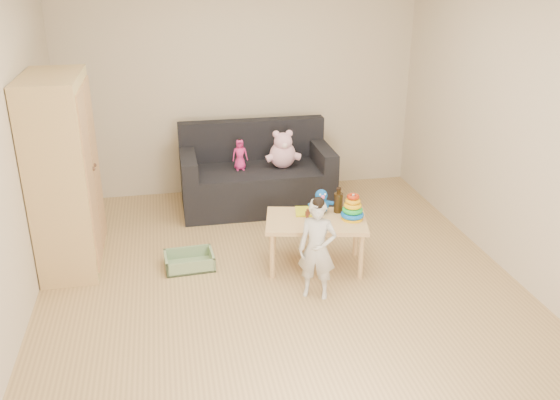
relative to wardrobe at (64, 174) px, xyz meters
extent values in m
plane|color=tan|center=(1.75, -0.71, -0.85)|extent=(4.50, 4.50, 0.00)
plane|color=beige|center=(1.75, 1.54, 0.45)|extent=(4.00, 0.00, 4.00)
plane|color=beige|center=(1.75, -2.96, 0.45)|extent=(4.00, 0.00, 4.00)
plane|color=beige|center=(-0.25, -0.71, 0.45)|extent=(0.00, 4.50, 4.50)
plane|color=beige|center=(3.75, -0.71, 0.45)|extent=(0.00, 4.50, 4.50)
cube|color=tan|center=(0.00, 0.00, 0.00)|extent=(0.47, 0.94, 1.70)
cube|color=black|center=(1.83, 0.95, -0.62)|extent=(1.63, 0.82, 0.46)
cube|color=tan|center=(2.12, -0.50, -0.62)|extent=(0.97, 0.72, 0.46)
imported|color=beige|center=(2.00, -0.99, -0.44)|extent=(0.36, 0.31, 0.82)
imported|color=#ED2C87|center=(1.64, 0.92, -0.23)|extent=(0.17, 0.12, 0.33)
cylinder|color=yellow|center=(2.43, -0.56, -0.38)|extent=(0.19, 0.19, 0.02)
cylinder|color=silver|center=(2.43, -0.56, -0.27)|extent=(0.02, 0.02, 0.22)
torus|color=blue|center=(2.43, -0.56, -0.35)|extent=(0.20, 0.20, 0.04)
torus|color=green|center=(2.43, -0.56, -0.30)|extent=(0.18, 0.18, 0.04)
torus|color=yellow|center=(2.43, -0.56, -0.26)|extent=(0.16, 0.16, 0.04)
torus|color=#FFB10D|center=(2.43, -0.56, -0.22)|extent=(0.13, 0.13, 0.04)
torus|color=#B1280A|center=(2.43, -0.56, -0.18)|extent=(0.11, 0.11, 0.04)
cylinder|color=black|center=(2.35, -0.38, -0.30)|extent=(0.08, 0.08, 0.18)
cylinder|color=black|center=(2.35, -0.38, -0.20)|extent=(0.04, 0.04, 0.05)
cylinder|color=black|center=(2.35, -0.38, -0.17)|extent=(0.04, 0.04, 0.01)
cube|color=yellow|center=(2.08, -0.34, -0.38)|extent=(0.25, 0.25, 0.02)
camera|label=1|loc=(0.89, -5.05, 1.74)|focal=38.00mm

